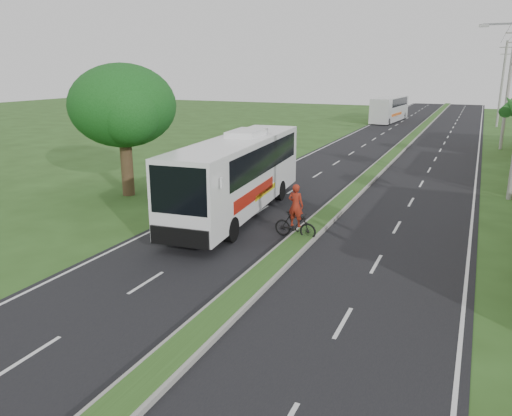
% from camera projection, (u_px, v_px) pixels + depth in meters
% --- Properties ---
extents(ground, '(180.00, 180.00, 0.00)m').
position_uv_depth(ground, '(236.00, 301.00, 16.01)').
color(ground, '#2C4B1B').
rests_on(ground, ground).
extents(road_asphalt, '(14.00, 160.00, 0.02)m').
position_uv_depth(road_asphalt, '(367.00, 179.00, 33.59)').
color(road_asphalt, black).
rests_on(road_asphalt, ground).
extents(median_strip, '(1.20, 160.00, 0.18)m').
position_uv_depth(median_strip, '(367.00, 178.00, 33.57)').
color(median_strip, gray).
rests_on(median_strip, ground).
extents(lane_edge_left, '(0.12, 160.00, 0.01)m').
position_uv_depth(lane_edge_left, '(275.00, 171.00, 36.22)').
color(lane_edge_left, silver).
rests_on(lane_edge_left, ground).
extents(lane_edge_right, '(0.12, 160.00, 0.01)m').
position_uv_depth(lane_edge_right, '(475.00, 189.00, 30.97)').
color(lane_edge_right, silver).
rests_on(lane_edge_right, ground).
extents(shade_tree, '(6.30, 6.00, 7.54)m').
position_uv_depth(shade_tree, '(122.00, 108.00, 28.21)').
color(shade_tree, '#473321').
rests_on(shade_tree, ground).
extents(utility_pole_c, '(1.60, 0.28, 11.00)m').
position_uv_depth(utility_pole_c, '(508.00, 86.00, 44.56)').
color(utility_pole_c, gray).
rests_on(utility_pole_c, ground).
extents(utility_pole_d, '(1.60, 0.28, 10.50)m').
position_uv_depth(utility_pole_d, '(502.00, 83.00, 62.21)').
color(utility_pole_d, gray).
rests_on(utility_pole_d, ground).
extents(coach_bus_main, '(3.81, 13.04, 4.15)m').
position_uv_depth(coach_bus_main, '(239.00, 170.00, 25.04)').
color(coach_bus_main, white).
rests_on(coach_bus_main, ground).
extents(coach_bus_far, '(3.43, 11.71, 3.36)m').
position_uv_depth(coach_bus_far, '(390.00, 108.00, 69.55)').
color(coach_bus_far, silver).
rests_on(coach_bus_far, ground).
extents(motorcyclist, '(1.98, 0.67, 2.45)m').
position_uv_depth(motorcyclist, '(295.00, 219.00, 21.75)').
color(motorcyclist, black).
rests_on(motorcyclist, ground).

